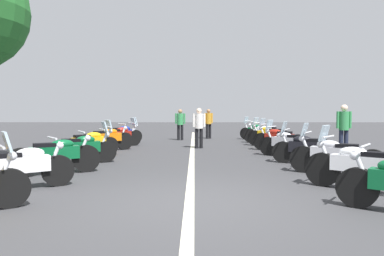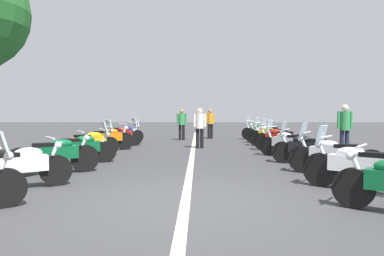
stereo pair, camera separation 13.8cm
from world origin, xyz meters
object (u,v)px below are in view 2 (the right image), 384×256
object	(u,v)px
motorcycle_left_row_4	(90,143)
bystander_1	(182,122)
motorcycle_right_row_3	(307,148)
bystander_0	(200,125)
bystander_3	(345,126)
motorcycle_right_row_8	(260,131)
bystander_4	(210,121)
motorcycle_left_row_2	(55,155)
motorcycle_left_row_7	(123,133)
motorcycle_left_row_6	(120,135)
motorcycle_right_row_7	(267,133)
motorcycle_right_row_5	(279,139)
motorcycle_right_row_4	(288,143)
motorcycle_left_row_5	(108,138)
motorcycle_right_row_2	(334,155)
motorcycle_right_row_6	(271,135)
motorcycle_left_row_1	(19,166)
motorcycle_right_row_1	(359,166)
motorcycle_left_row_3	(80,148)

from	to	relation	value
motorcycle_left_row_4	bystander_1	world-z (taller)	bystander_1
motorcycle_right_row_3	bystander_0	world-z (taller)	bystander_0
bystander_3	motorcycle_right_row_8	bearing A→B (deg)	-168.75
motorcycle_left_row_4	motorcycle_right_row_8	distance (m)	9.40
bystander_4	motorcycle_left_row_2	bearing A→B (deg)	-51.18
motorcycle_left_row_7	motorcycle_left_row_6	bearing A→B (deg)	-111.13
motorcycle_right_row_8	motorcycle_right_row_7	bearing A→B (deg)	126.18
motorcycle_right_row_7	motorcycle_right_row_5	bearing A→B (deg)	115.10
bystander_0	motorcycle_right_row_7	bearing A→B (deg)	-66.36
bystander_1	motorcycle_right_row_4	bearing A→B (deg)	-143.73
motorcycle_right_row_3	bystander_0	size ratio (longest dim) A/B	1.18
motorcycle_left_row_5	motorcycle_right_row_2	world-z (taller)	motorcycle_right_row_2
motorcycle_left_row_4	motorcycle_right_row_3	world-z (taller)	motorcycle_right_row_3
motorcycle_left_row_2	bystander_3	bearing A→B (deg)	-6.34
motorcycle_left_row_6	bystander_1	world-z (taller)	bystander_1
motorcycle_left_row_2	motorcycle_left_row_7	xyz separation A→B (m)	(7.98, 0.08, -0.01)
motorcycle_left_row_2	bystander_1	size ratio (longest dim) A/B	1.21
motorcycle_right_row_4	bystander_1	distance (m)	7.65
motorcycle_right_row_6	bystander_3	world-z (taller)	bystander_3
motorcycle_left_row_1	motorcycle_left_row_5	xyz separation A→B (m)	(6.58, 0.01, 0.02)
motorcycle_left_row_7	motorcycle_right_row_1	xyz separation A→B (m)	(-9.68, -6.50, 0.02)
motorcycle_left_row_3	bystander_3	xyz separation A→B (m)	(2.07, -8.30, 0.55)
motorcycle_right_row_3	motorcycle_right_row_6	xyz separation A→B (m)	(4.88, 0.03, 0.01)
motorcycle_left_row_2	motorcycle_right_row_5	bearing A→B (deg)	6.62
motorcycle_right_row_4	bystander_4	world-z (taller)	bystander_4
motorcycle_right_row_5	bystander_1	world-z (taller)	bystander_1
motorcycle_right_row_1	motorcycle_right_row_3	distance (m)	3.32
motorcycle_right_row_5	bystander_1	distance (m)	6.30
motorcycle_left_row_5	bystander_0	xyz separation A→B (m)	(0.96, -3.47, 0.47)
motorcycle_left_row_1	motorcycle_right_row_2	size ratio (longest dim) A/B	0.88
motorcycle_left_row_7	motorcycle_right_row_7	world-z (taller)	motorcycle_left_row_7
motorcycle_left_row_3	motorcycle_right_row_4	xyz separation A→B (m)	(1.50, -6.27, 0.01)
motorcycle_left_row_1	bystander_4	distance (m)	13.06
motorcycle_left_row_4	motorcycle_right_row_1	size ratio (longest dim) A/B	0.95
motorcycle_right_row_2	motorcycle_right_row_5	bearing A→B (deg)	-57.49
motorcycle_right_row_5	motorcycle_right_row_6	bearing A→B (deg)	-54.84
motorcycle_left_row_5	motorcycle_right_row_3	xyz separation A→B (m)	(-3.30, -6.48, -0.01)
motorcycle_left_row_1	motorcycle_left_row_6	size ratio (longest dim) A/B	0.98
motorcycle_left_row_1	motorcycle_right_row_8	xyz separation A→B (m)	(11.46, -6.57, 0.01)
motorcycle_left_row_2	motorcycle_right_row_6	size ratio (longest dim) A/B	1.10
motorcycle_right_row_1	bystander_3	xyz separation A→B (m)	(5.42, -1.94, 0.53)
motorcycle_right_row_8	bystander_0	bearing A→B (deg)	88.10
motorcycle_right_row_3	motorcycle_right_row_6	bearing A→B (deg)	-63.09
motorcycle_left_row_4	bystander_0	distance (m)	4.51
motorcycle_left_row_6	motorcycle_right_row_8	xyz separation A→B (m)	(3.26, -6.46, -0.00)
motorcycle_left_row_1	motorcycle_left_row_3	size ratio (longest dim) A/B	0.89
motorcycle_right_row_8	bystander_1	bearing A→B (deg)	36.75
motorcycle_right_row_7	bystander_1	xyz separation A→B (m)	(1.78, 4.01, 0.45)
motorcycle_right_row_3	motorcycle_right_row_7	bearing A→B (deg)	-64.29
motorcycle_right_row_2	motorcycle_right_row_8	world-z (taller)	motorcycle_right_row_2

